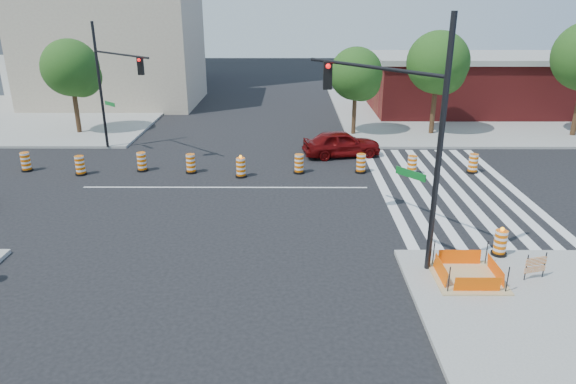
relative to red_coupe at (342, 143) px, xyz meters
name	(u,v)px	position (x,y,z in m)	size (l,w,h in m)	color
ground	(225,187)	(-6.22, -5.45, -0.77)	(120.00, 120.00, 0.00)	black
sidewalk_ne	(470,112)	(11.78, 12.55, -0.70)	(22.00, 22.00, 0.15)	gray
sidewalk_nw	(33,111)	(-24.22, 12.55, -0.70)	(22.00, 22.00, 0.15)	gray
crosswalk_east	(447,188)	(4.73, -5.45, -0.76)	(6.75, 13.50, 0.01)	silver
lane_centerline	(225,187)	(-6.22, -5.45, -0.77)	(14.00, 0.12, 0.01)	silver
excavation_pit	(467,276)	(2.78, -14.45, -0.55)	(2.20, 2.20, 0.90)	tan
brick_storefront	(474,84)	(11.78, 12.55, 1.55)	(16.50, 8.50, 4.60)	maroon
beige_midrise	(114,45)	(-18.22, 16.55, 4.23)	(14.00, 10.00, 10.00)	tan
red_coupe	(342,143)	(0.00, 0.00, 0.00)	(1.82, 4.52, 1.54)	#5E0808
signal_pole_se	(399,117)	(0.56, -12.43, 4.28)	(3.96, 4.99, 8.24)	black
signal_pole_nw	(112,77)	(-13.21, 0.48, 3.77)	(4.18, 3.90, 7.39)	black
pit_drum	(500,243)	(4.43, -12.80, -0.18)	(0.55, 0.55, 1.07)	black
barricade	(536,265)	(4.92, -14.47, -0.12)	(0.76, 0.23, 0.91)	#DF5F04
tree_north_b	(72,71)	(-17.48, 5.28, 3.49)	(3.73, 3.73, 6.35)	#382314
tree_north_c	(356,77)	(1.31, 4.94, 3.17)	(3.45, 3.45, 5.87)	#382314
tree_north_d	(438,66)	(6.65, 5.11, 3.85)	(4.05, 4.05, 6.88)	#382314
median_drum_0	(26,162)	(-17.24, -2.89, -0.29)	(0.60, 0.60, 1.02)	black
median_drum_1	(80,166)	(-14.07, -3.51, -0.29)	(0.60, 0.60, 1.02)	black
median_drum_2	(142,162)	(-11.00, -2.85, -0.29)	(0.60, 0.60, 1.02)	black
median_drum_3	(191,164)	(-8.31, -3.16, -0.29)	(0.60, 0.60, 1.02)	black
median_drum_4	(241,168)	(-5.58, -3.83, -0.28)	(0.60, 0.60, 1.18)	black
median_drum_5	(299,164)	(-2.55, -3.16, -0.29)	(0.60, 0.60, 1.02)	black
median_drum_6	(361,164)	(0.75, -3.07, -0.29)	(0.60, 0.60, 1.02)	black
median_drum_7	(412,166)	(3.39, -3.44, -0.29)	(0.60, 0.60, 1.02)	black
median_drum_8	(473,164)	(6.73, -3.06, -0.29)	(0.60, 0.60, 1.02)	black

